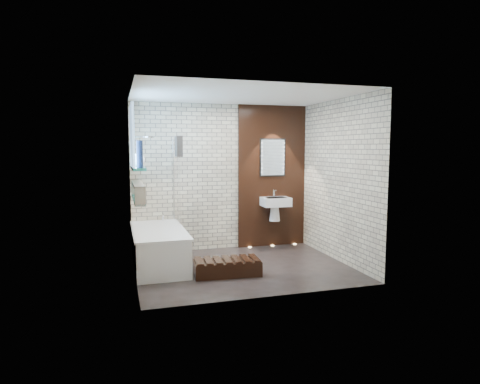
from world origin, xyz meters
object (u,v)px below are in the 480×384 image
object	(u,v)px
walnut_step	(227,268)
washbasin	(275,205)
bath_screen	(177,181)
bathtub	(159,248)
led_mirror	(273,158)

from	to	relation	value
walnut_step	washbasin	bearing A→B (deg)	47.07
bath_screen	walnut_step	distance (m)	1.76
bathtub	walnut_step	world-z (taller)	bathtub
washbasin	led_mirror	xyz separation A→B (m)	(0.00, 0.16, 0.86)
bathtub	walnut_step	size ratio (longest dim) A/B	1.84
washbasin	led_mirror	bearing A→B (deg)	90.00
washbasin	walnut_step	xyz separation A→B (m)	(-1.28, -1.37, -0.68)
bathtub	led_mirror	size ratio (longest dim) A/B	2.49
washbasin	walnut_step	size ratio (longest dim) A/B	0.61
bathtub	led_mirror	distance (m)	2.68
led_mirror	bath_screen	bearing A→B (deg)	-169.34
bathtub	washbasin	xyz separation A→B (m)	(2.17, 0.62, 0.50)
washbasin	walnut_step	world-z (taller)	washbasin
bath_screen	walnut_step	world-z (taller)	bath_screen
bath_screen	walnut_step	xyz separation A→B (m)	(0.54, -1.19, -1.17)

